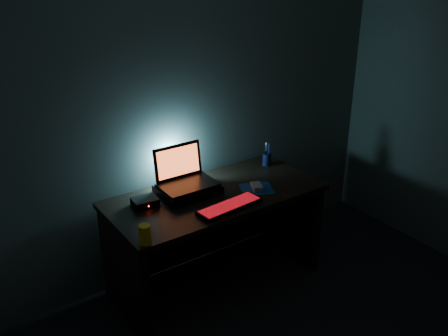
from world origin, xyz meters
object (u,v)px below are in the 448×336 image
at_px(mouse, 257,187).
at_px(pen_cup, 267,159).
at_px(juice_glass, 145,234).
at_px(keyboard, 230,206).
at_px(laptop, 184,175).
at_px(router, 145,202).

height_order(mouse, pen_cup, pen_cup).
xyz_separation_m(mouse, juice_glass, (-0.96, -0.19, 0.04)).
bearing_deg(pen_cup, keyboard, -147.35).
height_order(keyboard, juice_glass, juice_glass).
bearing_deg(juice_glass, laptop, 40.90).
bearing_deg(keyboard, pen_cup, 27.55).
bearing_deg(juice_glass, pen_cup, 20.54).
xyz_separation_m(laptop, juice_glass, (-0.52, -0.45, -0.06)).
height_order(laptop, pen_cup, laptop).
height_order(laptop, juice_glass, laptop).
xyz_separation_m(keyboard, pen_cup, (0.64, 0.41, 0.03)).
height_order(pen_cup, juice_glass, juice_glass).
distance_m(laptop, mouse, 0.52).
height_order(keyboard, mouse, mouse).
relative_size(laptop, juice_glass, 3.24).
relative_size(keyboard, router, 2.69).
xyz_separation_m(laptop, mouse, (0.43, -0.26, -0.10)).
distance_m(pen_cup, juice_glass, 1.37).
distance_m(keyboard, router, 0.56).
relative_size(pen_cup, router, 0.56).
relative_size(keyboard, mouse, 4.34).
distance_m(laptop, router, 0.34).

